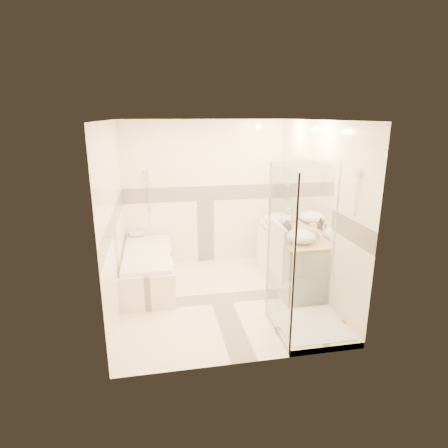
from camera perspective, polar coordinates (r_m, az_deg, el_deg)
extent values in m
cube|color=#FDE8C9|center=(5.55, -0.55, -11.30)|extent=(2.80, 3.00, 0.01)
cube|color=white|center=(4.92, -0.63, 15.61)|extent=(2.80, 3.00, 0.01)
cube|color=#FFEACB|center=(6.54, -2.90, 4.66)|extent=(2.80, 0.01, 2.50)
cube|color=#FFEACB|center=(3.69, 3.51, -4.59)|extent=(2.80, 0.01, 2.50)
cube|color=#FFEACB|center=(5.05, -16.50, 0.52)|extent=(0.01, 3.00, 2.50)
cube|color=#FFEACB|center=(5.50, 13.98, 1.98)|extent=(0.01, 3.00, 2.50)
cube|color=white|center=(5.72, 12.74, 4.65)|extent=(0.01, 1.60, 1.00)
cylinder|color=silver|center=(6.43, -11.54, 5.07)|extent=(0.02, 0.02, 0.70)
cube|color=#FFEACB|center=(5.96, -11.50, -6.90)|extent=(0.75, 1.70, 0.50)
cube|color=white|center=(5.86, -11.65, -4.38)|extent=(0.69, 1.60, 0.06)
ellipsoid|color=white|center=(5.88, -11.62, -4.84)|extent=(0.56, 1.40, 0.16)
cube|color=white|center=(5.92, 9.75, -5.41)|extent=(0.55, 1.60, 0.80)
cylinder|color=silver|center=(5.42, 8.39, -5.70)|extent=(0.01, 0.24, 0.01)
cylinder|color=silver|center=(6.13, 5.99, -2.98)|extent=(0.01, 0.24, 0.01)
cube|color=#F6C282|center=(5.78, 9.95, -1.48)|extent=(0.57, 1.62, 0.05)
cube|color=#FFEACB|center=(4.90, 13.15, -15.19)|extent=(0.90, 0.90, 0.08)
cube|color=white|center=(4.87, 13.18, -14.73)|extent=(0.80, 0.80, 0.01)
cube|color=white|center=(4.31, 8.55, -4.60)|extent=(0.01, 0.90, 2.00)
cube|color=white|center=(4.85, 11.83, -2.37)|extent=(0.90, 0.01, 2.00)
cylinder|color=silver|center=(3.91, 10.61, -6.89)|extent=(0.03, 0.03, 2.00)
cylinder|color=silver|center=(4.71, 6.72, -2.71)|extent=(0.03, 0.03, 2.00)
cylinder|color=silver|center=(5.04, 16.55, -2.00)|extent=(0.03, 0.03, 2.00)
cylinder|color=silver|center=(4.43, 19.64, 7.41)|extent=(0.03, 0.10, 0.10)
cylinder|color=silver|center=(4.18, 8.29, -0.02)|extent=(0.02, 0.60, 0.02)
cube|color=silver|center=(4.27, 8.13, -3.89)|extent=(0.04, 0.48, 0.62)
ellipsoid|color=white|center=(6.18, 8.25, 0.88)|extent=(0.45, 0.45, 0.18)
ellipsoid|color=white|center=(5.32, 11.58, -1.87)|extent=(0.44, 0.44, 0.17)
cylinder|color=silver|center=(6.25, 10.22, 1.32)|extent=(0.03, 0.03, 0.26)
cylinder|color=silver|center=(6.21, 9.88, 2.28)|extent=(0.09, 0.02, 0.02)
cylinder|color=silver|center=(5.39, 13.82, -1.21)|extent=(0.03, 0.03, 0.27)
cylinder|color=silver|center=(5.34, 13.43, -0.04)|extent=(0.10, 0.02, 0.02)
imported|color=black|center=(5.74, 9.81, -0.43)|extent=(0.09, 0.09, 0.17)
imported|color=black|center=(5.83, 9.46, -0.16)|extent=(0.16, 0.16, 0.17)
cube|color=silver|center=(6.40, 7.59, 0.94)|extent=(0.15, 0.23, 0.07)
cylinder|color=silver|center=(6.56, -13.16, -1.45)|extent=(0.24, 0.11, 0.11)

